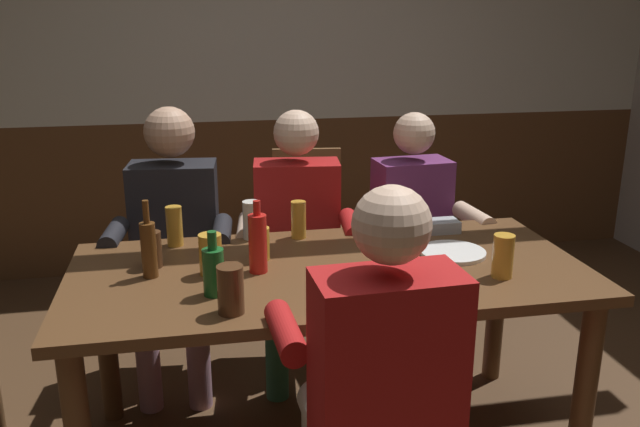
% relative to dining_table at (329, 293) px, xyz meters
% --- Properties ---
extents(back_wall_upper, '(5.24, 0.12, 1.46)m').
position_rel_dining_table_xyz_m(back_wall_upper, '(0.00, 2.09, 1.06)').
color(back_wall_upper, beige).
extents(back_wall_wainscot, '(5.24, 0.12, 0.97)m').
position_rel_dining_table_xyz_m(back_wall_wainscot, '(0.00, 2.09, -0.16)').
color(back_wall_wainscot, brown).
rests_on(back_wall_wainscot, ground_plane).
extents(dining_table, '(1.86, 0.87, 0.75)m').
position_rel_dining_table_xyz_m(dining_table, '(0.00, 0.00, 0.00)').
color(dining_table, brown).
rests_on(dining_table, ground_plane).
extents(person_0, '(0.55, 0.55, 1.25)m').
position_rel_dining_table_xyz_m(person_0, '(-0.57, 0.66, 0.04)').
color(person_0, black).
rests_on(person_0, ground_plane).
extents(person_1, '(0.56, 0.56, 1.22)m').
position_rel_dining_table_xyz_m(person_1, '(-0.01, 0.65, 0.02)').
color(person_1, '#AD1919').
rests_on(person_1, ground_plane).
extents(person_2, '(0.51, 0.55, 1.19)m').
position_rel_dining_table_xyz_m(person_2, '(0.57, 0.65, 0.00)').
color(person_2, '#6B2D66').
rests_on(person_2, ground_plane).
extents(person_3, '(0.53, 0.51, 1.24)m').
position_rel_dining_table_xyz_m(person_3, '(-0.00, -0.66, 0.03)').
color(person_3, '#AD1919').
rests_on(person_3, ground_plane).
extents(chair_empty_near_left, '(0.49, 0.49, 0.88)m').
position_rel_dining_table_xyz_m(chair_empty_near_left, '(0.17, 1.40, -0.17)').
color(chair_empty_near_left, brown).
rests_on(chair_empty_near_left, ground_plane).
extents(condiment_caddy, '(0.14, 0.10, 0.05)m').
position_rel_dining_table_xyz_m(condiment_caddy, '(0.55, 0.31, 0.13)').
color(condiment_caddy, '#B2B7BC').
rests_on(condiment_caddy, dining_table).
extents(plate_0, '(0.25, 0.25, 0.01)m').
position_rel_dining_table_xyz_m(plate_0, '(0.49, 0.04, 0.11)').
color(plate_0, white).
rests_on(plate_0, dining_table).
extents(bottle_0, '(0.07, 0.07, 0.22)m').
position_rel_dining_table_xyz_m(bottle_0, '(-0.42, -0.16, 0.19)').
color(bottle_0, '#195923').
rests_on(bottle_0, dining_table).
extents(bottle_1, '(0.07, 0.07, 0.26)m').
position_rel_dining_table_xyz_m(bottle_1, '(-0.26, 0.01, 0.21)').
color(bottle_1, red).
rests_on(bottle_1, dining_table).
extents(bottle_2, '(0.05, 0.05, 0.28)m').
position_rel_dining_table_xyz_m(bottle_2, '(-0.63, 0.03, 0.21)').
color(bottle_2, '#593314').
rests_on(bottle_2, dining_table).
extents(pint_glass_0, '(0.08, 0.08, 0.15)m').
position_rel_dining_table_xyz_m(pint_glass_0, '(-0.42, 0.01, 0.18)').
color(pint_glass_0, gold).
rests_on(pint_glass_0, dining_table).
extents(pint_glass_1, '(0.07, 0.07, 0.15)m').
position_rel_dining_table_xyz_m(pint_glass_1, '(0.57, -0.20, 0.18)').
color(pint_glass_1, gold).
rests_on(pint_glass_1, dining_table).
extents(pint_glass_2, '(0.06, 0.06, 0.15)m').
position_rel_dining_table_xyz_m(pint_glass_2, '(-0.06, 0.35, 0.18)').
color(pint_glass_2, gold).
rests_on(pint_glass_2, dining_table).
extents(pint_glass_3, '(0.07, 0.07, 0.16)m').
position_rel_dining_table_xyz_m(pint_glass_3, '(-0.24, 0.38, 0.18)').
color(pint_glass_3, white).
rests_on(pint_glass_3, dining_table).
extents(pint_glass_4, '(0.08, 0.08, 0.15)m').
position_rel_dining_table_xyz_m(pint_glass_4, '(-0.37, -0.31, 0.18)').
color(pint_glass_4, '#4C2D19').
rests_on(pint_glass_4, dining_table).
extents(pint_glass_5, '(0.07, 0.07, 0.13)m').
position_rel_dining_table_xyz_m(pint_glass_5, '(-0.63, 0.13, 0.17)').
color(pint_glass_5, '#4C2D19').
rests_on(pint_glass_5, dining_table).
extents(pint_glass_6, '(0.06, 0.06, 0.12)m').
position_rel_dining_table_xyz_m(pint_glass_6, '(0.25, 0.15, 0.16)').
color(pint_glass_6, white).
rests_on(pint_glass_6, dining_table).
extents(pint_glass_7, '(0.06, 0.06, 0.16)m').
position_rel_dining_table_xyz_m(pint_glass_7, '(-0.55, 0.35, 0.18)').
color(pint_glass_7, gold).
rests_on(pint_glass_7, dining_table).
extents(pint_glass_8, '(0.07, 0.07, 0.12)m').
position_rel_dining_table_xyz_m(pint_glass_8, '(-0.24, 0.13, 0.16)').
color(pint_glass_8, gold).
rests_on(pint_glass_8, dining_table).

